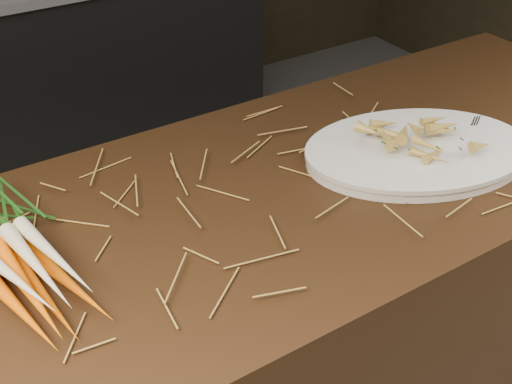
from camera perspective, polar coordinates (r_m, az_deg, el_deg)
main_counter at (r=1.49m, az=-5.14°, el=-16.53°), size 2.40×0.70×0.90m
back_counter at (r=3.06m, az=-17.12°, el=10.50°), size 1.82×0.62×0.84m
straw_bedding at (r=1.17m, az=-6.30°, el=-2.44°), size 1.40×0.60×0.02m
serving_platter at (r=1.39m, az=14.08°, el=3.37°), size 0.55×0.46×0.03m
roasted_veg_heap at (r=1.37m, az=14.31°, el=4.76°), size 0.28×0.24×0.05m
serving_fork at (r=1.44m, az=20.58°, el=4.10°), size 0.16×0.11×0.00m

